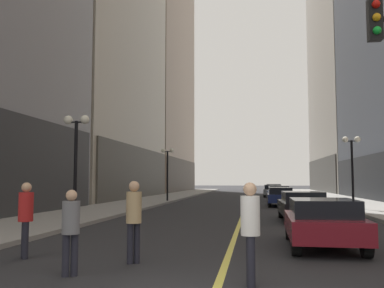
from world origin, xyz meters
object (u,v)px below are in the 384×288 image
car_navy (280,196)px  pedestrian_in_white_shirt (250,225)px  car_green (274,189)px  car_black (302,205)px  pedestrian_in_grey_suit (71,226)px  street_lamp_left_near (76,144)px  car_maroon (323,221)px  car_blue (278,193)px  street_lamp_left_far (167,163)px  street_lamp_right_mid (352,156)px  car_grey (273,190)px  pedestrian_in_tan_trench (134,215)px  pedestrian_in_red_jacket (26,214)px

car_navy → pedestrian_in_white_shirt: 22.97m
car_green → car_black: bearing=-90.4°
pedestrian_in_grey_suit → street_lamp_left_near: street_lamp_left_near is taller
car_maroon → pedestrian_in_grey_suit: 6.79m
car_navy → car_blue: (0.29, 7.37, -0.00)m
car_maroon → street_lamp_left_far: bearing=111.9°
street_lamp_right_mid → car_black: bearing=-118.6°
car_grey → car_black: bearing=-89.6°
car_navy → street_lamp_left_near: street_lamp_left_near is taller
car_navy → pedestrian_in_tan_trench: size_ratio=2.54×
car_blue → pedestrian_in_tan_trench: 28.99m
car_grey → street_lamp_left_far: bearing=-126.0°
pedestrian_in_white_shirt → street_lamp_left_far: street_lamp_left_far is taller
pedestrian_in_tan_trench → street_lamp_right_mid: street_lamp_right_mid is taller
pedestrian_in_grey_suit → pedestrian_in_tan_trench: (0.85, 1.39, 0.11)m
car_blue → street_lamp_left_near: (-9.09, -21.81, 2.54)m
car_green → pedestrian_in_red_jacket: 45.88m
pedestrian_in_red_jacket → street_lamp_right_mid: size_ratio=0.40×
car_blue → pedestrian_in_grey_suit: pedestrian_in_grey_suit is taller
car_black → car_navy: size_ratio=0.96×
car_blue → street_lamp_right_mid: 12.37m
car_navy → street_lamp_left_far: (-8.80, 3.61, 2.54)m
pedestrian_in_red_jacket → car_grey: bearing=78.9°
car_black → pedestrian_in_tan_trench: 11.41m
car_navy → pedestrian_in_grey_suit: pedestrian_in_grey_suit is taller
car_blue → street_lamp_right_mid: bearing=-72.2°
car_black → street_lamp_right_mid: 8.06m
car_black → car_navy: 10.87m
pedestrian_in_grey_suit → street_lamp_right_mid: (9.26, 18.47, 2.30)m
car_grey → pedestrian_in_white_shirt: bearing=-92.9°
pedestrian_in_tan_trench → street_lamp_left_far: street_lamp_left_far is taller
pedestrian_in_red_jacket → car_green: bearing=80.3°
pedestrian_in_white_shirt → car_blue: bearing=86.0°
car_blue → car_grey: (-0.15, 8.53, 0.00)m
car_blue → pedestrian_in_grey_suit: bearing=-100.5°
pedestrian_in_white_shirt → pedestrian_in_tan_trench: bearing=147.4°
pedestrian_in_grey_suit → street_lamp_right_mid: 20.79m
car_maroon → car_blue: 25.80m
street_lamp_right_mid → pedestrian_in_grey_suit: bearing=-116.6°
car_grey → car_green: 8.29m
car_blue → car_navy: bearing=-92.2°
car_navy → pedestrian_in_red_jacket: 22.21m
car_maroon → pedestrian_in_grey_suit: pedestrian_in_grey_suit is taller
car_black → street_lamp_right_mid: size_ratio=1.00×
car_black → car_blue: same height
street_lamp_left_near → pedestrian_in_tan_trench: bearing=-57.2°
pedestrian_in_red_jacket → street_lamp_right_mid: street_lamp_right_mid is taller
car_maroon → street_lamp_right_mid: 15.02m
pedestrian_in_white_shirt → pedestrian_in_red_jacket: pedestrian_in_white_shirt is taller
pedestrian_in_white_shirt → street_lamp_left_near: bearing=129.5°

